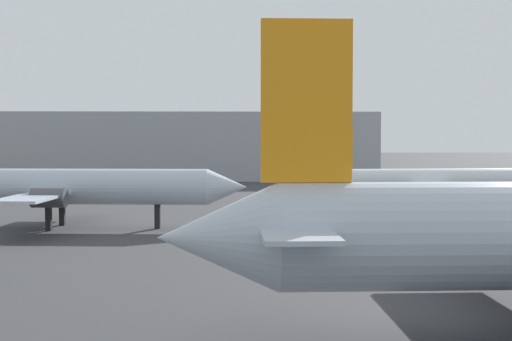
% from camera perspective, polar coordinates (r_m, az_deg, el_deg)
% --- Properties ---
extents(airplane_distant, '(29.94, 19.81, 9.73)m').
position_cam_1_polar(airplane_distant, '(62.44, -14.77, -1.24)').
color(airplane_distant, '#B2BCCC').
rests_on(airplane_distant, ground_plane).
extents(airplane_far_left, '(27.12, 24.01, 8.49)m').
position_cam_1_polar(airplane_far_left, '(76.96, 13.71, -0.79)').
color(airplane_far_left, silver).
rests_on(airplane_far_left, ground_plane).
extents(terminal_building, '(80.63, 25.05, 11.63)m').
position_cam_1_polar(terminal_building, '(133.23, -8.58, 1.95)').
color(terminal_building, '#999EA3').
rests_on(terminal_building, ground_plane).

